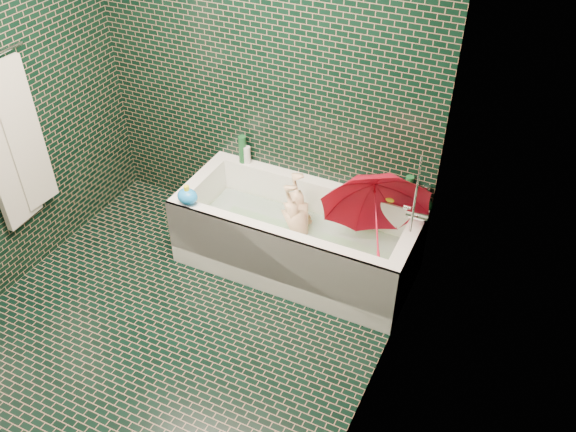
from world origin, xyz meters
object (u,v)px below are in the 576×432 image
at_px(umbrella, 376,221).
at_px(bath_toy, 187,196).
at_px(bathtub, 296,243).
at_px(child, 300,231).
at_px(rubber_duck, 392,197).

xyz_separation_m(umbrella, bath_toy, (-1.27, -0.30, 0.00)).
bearing_deg(bathtub, bath_toy, -156.55).
xyz_separation_m(child, bath_toy, (-0.71, -0.33, 0.30)).
distance_m(bathtub, rubber_duck, 0.76).
relative_size(bathtub, rubber_duck, 14.72).
bearing_deg(child, umbrella, 84.65).
relative_size(child, bath_toy, 5.52).
bearing_deg(bathtub, rubber_duck, 29.69).
height_order(bathtub, child, bathtub).
bearing_deg(umbrella, rubber_duck, 68.72).
relative_size(rubber_duck, bath_toy, 0.75).
relative_size(umbrella, bath_toy, 4.63).
relative_size(child, rubber_duck, 7.36).
height_order(bathtub, rubber_duck, rubber_duck).
bearing_deg(umbrella, child, 155.62).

